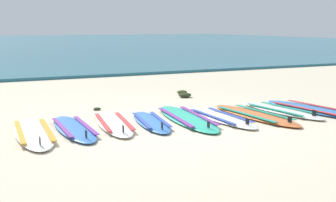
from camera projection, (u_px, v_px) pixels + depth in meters
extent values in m
plane|color=beige|center=(170.00, 125.00, 7.98)|extent=(80.00, 80.00, 0.00)
ellipsoid|color=white|center=(34.00, 133.00, 7.24)|extent=(0.74, 2.41, 0.07)
cube|color=gold|center=(20.00, 131.00, 7.15)|extent=(0.19, 1.66, 0.01)
cube|color=gold|center=(47.00, 129.00, 7.31)|extent=(0.19, 1.66, 0.01)
cube|color=black|center=(40.00, 141.00, 6.37)|extent=(0.02, 0.09, 0.11)
ellipsoid|color=#3875CC|center=(74.00, 128.00, 7.55)|extent=(0.59, 2.18, 0.07)
cube|color=purple|center=(62.00, 127.00, 7.46)|extent=(0.11, 1.52, 0.01)
cube|color=purple|center=(85.00, 125.00, 7.62)|extent=(0.11, 1.52, 0.01)
cube|color=black|center=(86.00, 134.00, 6.77)|extent=(0.01, 0.09, 0.11)
ellipsoid|color=white|center=(114.00, 124.00, 7.91)|extent=(0.85, 2.22, 0.07)
cube|color=#D13838|center=(103.00, 122.00, 7.85)|extent=(0.30, 1.51, 0.01)
cube|color=#D13838|center=(125.00, 121.00, 7.96)|extent=(0.30, 1.51, 0.01)
cube|color=black|center=(123.00, 129.00, 7.10)|extent=(0.03, 0.09, 0.11)
ellipsoid|color=#3875CC|center=(151.00, 122.00, 8.06)|extent=(0.79, 1.98, 0.07)
cube|color=#334CB2|center=(142.00, 120.00, 8.00)|extent=(0.29, 1.34, 0.01)
cube|color=#334CB2|center=(160.00, 119.00, 8.10)|extent=(0.29, 1.34, 0.01)
cube|color=black|center=(162.00, 126.00, 7.33)|extent=(0.03, 0.09, 0.11)
ellipsoid|color=#2DB793|center=(187.00, 118.00, 8.38)|extent=(0.96, 2.65, 0.07)
cube|color=purple|center=(175.00, 117.00, 8.30)|extent=(0.31, 1.81, 0.01)
cube|color=purple|center=(198.00, 115.00, 8.45)|extent=(0.31, 1.81, 0.01)
cube|color=black|center=(208.00, 124.00, 7.42)|extent=(0.02, 0.09, 0.11)
ellipsoid|color=white|center=(221.00, 117.00, 8.43)|extent=(0.54, 2.17, 0.07)
cube|color=#334CB2|center=(212.00, 116.00, 8.34)|extent=(0.08, 1.52, 0.01)
cube|color=#334CB2|center=(230.00, 114.00, 8.50)|extent=(0.08, 1.52, 0.01)
cube|color=black|center=(247.00, 121.00, 7.66)|extent=(0.01, 0.09, 0.11)
ellipsoid|color=orange|center=(255.00, 115.00, 8.66)|extent=(0.73, 2.47, 0.07)
cube|color=teal|center=(246.00, 114.00, 8.55)|extent=(0.17, 1.71, 0.01)
cube|color=teal|center=(264.00, 112.00, 8.75)|extent=(0.17, 1.71, 0.01)
cube|color=black|center=(290.00, 119.00, 7.82)|extent=(0.02, 0.09, 0.11)
ellipsoid|color=white|center=(281.00, 110.00, 9.12)|extent=(0.75, 2.23, 0.07)
cube|color=teal|center=(274.00, 109.00, 9.01)|extent=(0.22, 1.53, 0.01)
cube|color=teal|center=(288.00, 108.00, 9.21)|extent=(0.22, 1.53, 0.01)
cube|color=black|center=(314.00, 113.00, 8.38)|extent=(0.02, 0.09, 0.11)
ellipsoid|color=#3875CC|center=(314.00, 110.00, 9.22)|extent=(0.90, 2.64, 0.07)
cube|color=#D13838|center=(306.00, 109.00, 9.09)|extent=(0.27, 1.81, 0.01)
cube|color=#D13838|center=(322.00, 107.00, 9.33)|extent=(0.27, 1.81, 0.01)
ellipsoid|color=#384723|center=(182.00, 92.00, 11.53)|extent=(0.27, 0.22, 0.10)
ellipsoid|color=#2D381E|center=(97.00, 109.00, 9.33)|extent=(0.16, 0.13, 0.06)
ellipsoid|color=#2D381E|center=(185.00, 95.00, 10.98)|extent=(0.32, 0.26, 0.11)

